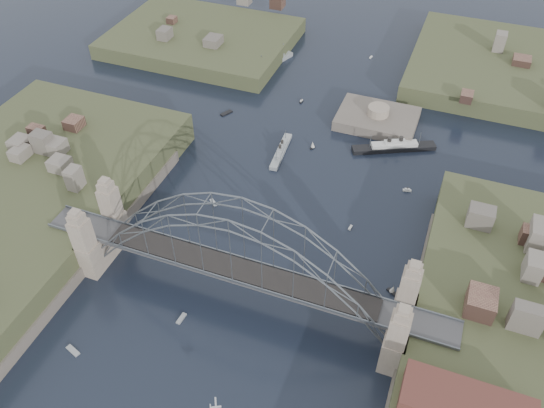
{
  "coord_description": "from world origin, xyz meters",
  "views": [
    {
      "loc": [
        30.51,
        -62.25,
        90.17
      ],
      "look_at": [
        0.0,
        18.0,
        10.0
      ],
      "focal_mm": 36.48,
      "sensor_mm": 36.0,
      "label": 1
    }
  ],
  "objects_px": {
    "bridge": "(238,256)",
    "ocean_liner": "(394,147)",
    "naval_cruiser_near": "(281,151)",
    "fort_island": "(376,124)",
    "wharf_shed": "(467,408)",
    "naval_cruiser_far": "(273,62)"
  },
  "relations": [
    {
      "from": "wharf_shed",
      "to": "ocean_liner",
      "type": "xyz_separation_m",
      "value": [
        -24.98,
        73.53,
        -9.15
      ]
    },
    {
      "from": "naval_cruiser_far",
      "to": "ocean_liner",
      "type": "relative_size",
      "value": 0.83
    },
    {
      "from": "wharf_shed",
      "to": "ocean_liner",
      "type": "bearing_deg",
      "value": 108.76
    },
    {
      "from": "wharf_shed",
      "to": "bridge",
      "type": "bearing_deg",
      "value": 162.35
    },
    {
      "from": "fort_island",
      "to": "naval_cruiser_far",
      "type": "bearing_deg",
      "value": 152.42
    },
    {
      "from": "wharf_shed",
      "to": "ocean_liner",
      "type": "height_order",
      "value": "wharf_shed"
    },
    {
      "from": "naval_cruiser_near",
      "to": "naval_cruiser_far",
      "type": "height_order",
      "value": "naval_cruiser_far"
    },
    {
      "from": "bridge",
      "to": "ocean_liner",
      "type": "height_order",
      "value": "bridge"
    },
    {
      "from": "wharf_shed",
      "to": "naval_cruiser_near",
      "type": "xyz_separation_m",
      "value": [
        -52.64,
        61.41,
        -9.28
      ]
    },
    {
      "from": "naval_cruiser_near",
      "to": "ocean_liner",
      "type": "relative_size",
      "value": 0.72
    },
    {
      "from": "wharf_shed",
      "to": "naval_cruiser_far",
      "type": "distance_m",
      "value": 126.97
    },
    {
      "from": "naval_cruiser_near",
      "to": "ocean_liner",
      "type": "distance_m",
      "value": 30.19
    },
    {
      "from": "bridge",
      "to": "fort_island",
      "type": "height_order",
      "value": "bridge"
    },
    {
      "from": "fort_island",
      "to": "naval_cruiser_near",
      "type": "relative_size",
      "value": 1.42
    },
    {
      "from": "naval_cruiser_far",
      "to": "bridge",
      "type": "bearing_deg",
      "value": -73.16
    },
    {
      "from": "wharf_shed",
      "to": "ocean_liner",
      "type": "distance_m",
      "value": 78.19
    },
    {
      "from": "fort_island",
      "to": "naval_cruiser_far",
      "type": "xyz_separation_m",
      "value": [
        -39.42,
        20.59,
        1.29
      ]
    },
    {
      "from": "fort_island",
      "to": "ocean_liner",
      "type": "xyz_separation_m",
      "value": [
        7.02,
        -10.47,
        1.19
      ]
    },
    {
      "from": "fort_island",
      "to": "ocean_liner",
      "type": "relative_size",
      "value": 1.03
    },
    {
      "from": "bridge",
      "to": "naval_cruiser_far",
      "type": "height_order",
      "value": "bridge"
    },
    {
      "from": "naval_cruiser_far",
      "to": "ocean_liner",
      "type": "bearing_deg",
      "value": -33.78
    },
    {
      "from": "wharf_shed",
      "to": "naval_cruiser_near",
      "type": "relative_size",
      "value": 1.29
    }
  ]
}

